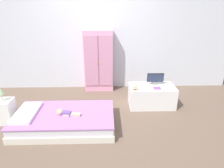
% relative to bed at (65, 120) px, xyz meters
% --- Properties ---
extents(ground_plane, '(10.00, 10.00, 0.02)m').
position_rel_bed_xyz_m(ground_plane, '(0.46, 0.13, -0.13)').
color(ground_plane, brown).
extents(back_wall, '(6.40, 0.05, 2.70)m').
position_rel_bed_xyz_m(back_wall, '(0.46, 1.71, 1.23)').
color(back_wall, silver).
rests_on(back_wall, ground_plane).
extents(bed, '(1.62, 0.92, 0.25)m').
position_rel_bed_xyz_m(bed, '(0.00, 0.00, 0.00)').
color(bed, silver).
rests_on(bed, ground_plane).
extents(pillow, '(0.32, 0.66, 0.05)m').
position_rel_bed_xyz_m(pillow, '(-0.61, 0.00, 0.15)').
color(pillow, white).
rests_on(pillow, bed).
extents(doll, '(0.39, 0.15, 0.10)m').
position_rel_bed_xyz_m(doll, '(0.01, -0.04, 0.16)').
color(doll, '#6B4CB2').
rests_on(doll, bed).
extents(nightstand, '(0.29, 0.29, 0.41)m').
position_rel_bed_xyz_m(nightstand, '(-1.06, 0.17, 0.08)').
color(nightstand, white).
rests_on(nightstand, ground_plane).
extents(table_lamp, '(0.10, 0.10, 0.25)m').
position_rel_bed_xyz_m(table_lamp, '(-1.06, 0.17, 0.46)').
color(table_lamp, '#B7B2AD').
rests_on(table_lamp, nightstand).
extents(wardrobe, '(0.65, 0.31, 1.40)m').
position_rel_bed_xyz_m(wardrobe, '(0.52, 1.52, 0.58)').
color(wardrobe, '#E599BC').
rests_on(wardrobe, ground_plane).
extents(tv_stand, '(0.89, 0.50, 0.42)m').
position_rel_bed_xyz_m(tv_stand, '(1.60, 0.69, 0.09)').
color(tv_stand, white).
rests_on(tv_stand, ground_plane).
extents(tv_monitor, '(0.33, 0.10, 0.24)m').
position_rel_bed_xyz_m(tv_monitor, '(1.67, 0.78, 0.44)').
color(tv_monitor, '#99999E').
rests_on(tv_monitor, tv_stand).
extents(rocking_horse_toy, '(0.10, 0.04, 0.12)m').
position_rel_bed_xyz_m(rocking_horse_toy, '(1.24, 0.52, 0.35)').
color(rocking_horse_toy, '#8E6642').
rests_on(rocking_horse_toy, tv_stand).
extents(book_purple, '(0.14, 0.10, 0.02)m').
position_rel_bed_xyz_m(book_purple, '(1.66, 0.58, 0.30)').
color(book_purple, '#8E51B2').
rests_on(book_purple, tv_stand).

